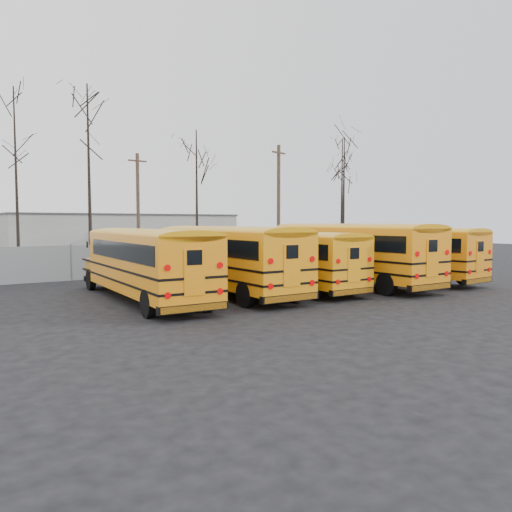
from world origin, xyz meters
TOP-DOWN VIEW (x-y plane):
  - ground at (0.00, 0.00)m, footprint 120.00×120.00m
  - fence at (0.00, 12.00)m, footprint 40.00×0.04m
  - distant_building at (2.00, 32.00)m, footprint 22.00×8.00m
  - bus_a at (-7.35, 2.47)m, footprint 3.07×11.13m
  - bus_b at (-3.50, 2.49)m, footprint 2.82×11.39m
  - bus_c at (-0.17, 2.18)m, footprint 2.52×10.43m
  - bus_d at (3.47, 1.66)m, footprint 2.89×11.80m
  - bus_e at (7.19, 1.63)m, footprint 3.31×11.09m
  - utility_pole_left at (-1.15, 19.50)m, footprint 1.52×0.29m
  - utility_pole_right at (11.25, 18.19)m, footprint 1.75×0.62m
  - tree_1 at (-10.30, 14.76)m, footprint 0.26×0.26m
  - tree_2 at (-5.60, 16.62)m, footprint 0.26×0.26m
  - tree_3 at (2.43, 16.72)m, footprint 0.26×0.26m
  - tree_4 at (14.81, 13.75)m, footprint 0.26×0.26m
  - tree_5 at (16.82, 16.08)m, footprint 0.26×0.26m

SIDE VIEW (x-z plane):
  - ground at x=0.00m, z-range 0.00..0.00m
  - fence at x=0.00m, z-range 0.00..2.00m
  - bus_c at x=-0.17m, z-range 0.25..3.16m
  - bus_e at x=7.19m, z-range 0.26..3.33m
  - bus_a at x=-7.35m, z-range 0.26..3.35m
  - bus_b at x=-3.50m, z-range 0.27..3.45m
  - bus_d at x=3.47m, z-range 0.28..3.57m
  - distant_building at x=2.00m, z-range 0.00..4.00m
  - utility_pole_left at x=-1.15m, z-range 0.12..8.63m
  - tree_3 at x=2.43m, z-range 0.00..10.23m
  - utility_pole_right at x=11.25m, z-range 0.14..10.18m
  - tree_4 at x=14.81m, z-range 0.00..10.42m
  - tree_5 at x=16.82m, z-range 0.00..10.85m
  - tree_1 at x=-10.30m, z-range 0.00..11.10m
  - tree_2 at x=-5.60m, z-range 0.00..12.37m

